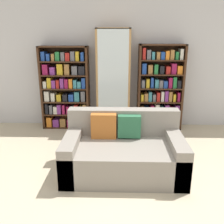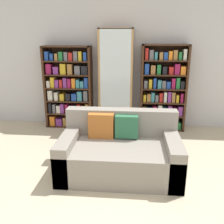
{
  "view_description": "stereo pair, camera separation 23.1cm",
  "coord_description": "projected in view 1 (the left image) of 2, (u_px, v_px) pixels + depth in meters",
  "views": [
    {
      "loc": [
        -0.07,
        -2.49,
        1.86
      ],
      "look_at": [
        -0.18,
        1.51,
        0.61
      ],
      "focal_mm": 40.0,
      "sensor_mm": 36.0,
      "label": 1
    },
    {
      "loc": [
        0.16,
        -2.48,
        1.86
      ],
      "look_at": [
        -0.18,
        1.51,
        0.61
      ],
      "focal_mm": 40.0,
      "sensor_mm": 36.0,
      "label": 2
    }
  ],
  "objects": [
    {
      "name": "ground_plane",
      "position": [
        124.0,
        200.0,
        2.93
      ],
      "size": [
        16.0,
        16.0,
        0.0
      ],
      "primitive_type": "plane",
      "color": "beige"
    },
    {
      "name": "wall_back",
      "position": [
        123.0,
        61.0,
        5.03
      ],
      "size": [
        6.78,
        0.06,
        2.7
      ],
      "color": "silver",
      "rests_on": "ground"
    },
    {
      "name": "bookshelf_left",
      "position": [
        66.0,
        89.0,
        5.03
      ],
      "size": [
        0.95,
        0.32,
        1.64
      ],
      "color": "#3D2314",
      "rests_on": "ground"
    },
    {
      "name": "couch",
      "position": [
        123.0,
        152.0,
        3.49
      ],
      "size": [
        1.62,
        0.97,
        0.81
      ],
      "color": "gray",
      "rests_on": "ground"
    },
    {
      "name": "display_cabinet",
      "position": [
        113.0,
        80.0,
        4.93
      ],
      "size": [
        0.66,
        0.36,
        1.97
      ],
      "color": "#AD7F4C",
      "rests_on": "ground"
    },
    {
      "name": "bookshelf_right",
      "position": [
        160.0,
        89.0,
        4.97
      ],
      "size": [
        0.89,
        0.32,
        1.68
      ],
      "color": "#3D2314",
      "rests_on": "ground"
    },
    {
      "name": "wine_bottle",
      "position": [
        133.0,
        138.0,
        4.27
      ],
      "size": [
        0.08,
        0.08,
        0.4
      ],
      "color": "black",
      "rests_on": "ground"
    }
  ]
}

